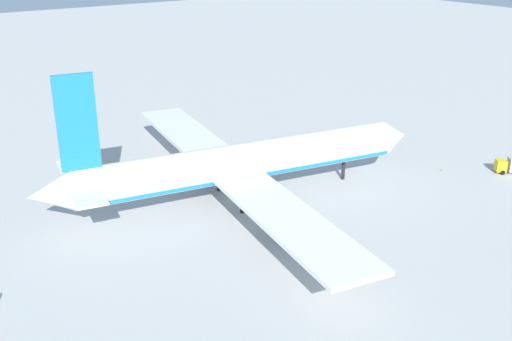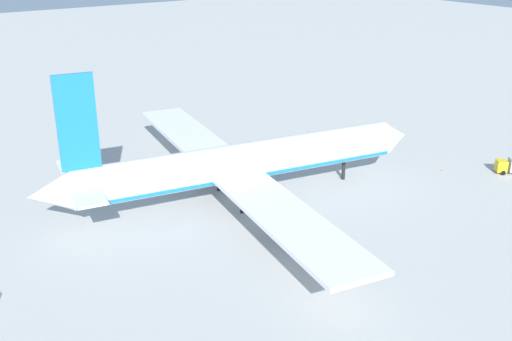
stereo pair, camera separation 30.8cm
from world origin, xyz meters
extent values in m
plane|color=#B2B2AD|center=(0.00, 0.00, 0.00)|extent=(600.00, 600.00, 0.00)
cylinder|color=white|center=(0.00, 0.00, 6.97)|extent=(59.30, 16.54, 6.51)
cone|color=white|center=(31.66, -5.51, 6.97)|extent=(6.22, 7.18, 6.38)
cone|color=white|center=(-32.30, 5.62, 6.97)|extent=(7.47, 7.21, 6.18)
cube|color=#1972BF|center=(-27.12, 4.72, 17.65)|extent=(6.00, 1.52, 14.85)
cube|color=white|center=(-26.65, 10.36, 8.27)|extent=(5.93, 9.94, 0.36)
cube|color=white|center=(-28.58, -0.75, 8.27)|extent=(5.93, 9.94, 0.36)
cube|color=white|center=(0.80, 21.80, 5.99)|extent=(15.16, 37.73, 0.70)
cylinder|color=slate|center=(0.84, 16.21, 3.66)|extent=(5.71, 4.79, 3.97)
cube|color=white|center=(-6.61, -20.79, 5.99)|extent=(15.16, 37.73, 0.70)
cylinder|color=slate|center=(-4.69, -15.54, 3.93)|extent=(5.49, 4.24, 3.44)
cylinder|color=black|center=(20.37, -3.54, 1.86)|extent=(0.70, 0.70, 3.72)
cylinder|color=black|center=(-2.01, 5.68, 1.86)|extent=(0.70, 0.70, 3.72)
cylinder|color=black|center=(-3.81, -4.67, 1.86)|extent=(0.70, 0.70, 3.72)
cube|color=#1972BF|center=(0.00, 0.00, 5.18)|extent=(56.92, 15.81, 0.50)
cube|color=yellow|center=(47.78, -19.17, 1.55)|extent=(2.78, 2.81, 2.21)
cube|color=black|center=(47.25, -18.76, 2.10)|extent=(1.14, 1.42, 0.97)
cylinder|color=black|center=(47.29, -20.11, 0.45)|extent=(0.89, 0.79, 0.90)
cylinder|color=black|center=(48.57, -18.47, 0.45)|extent=(0.89, 0.79, 0.90)
cone|color=orange|center=(33.83, 22.61, 0.28)|extent=(0.36, 0.36, 0.55)
cone|color=orange|center=(39.24, -11.96, 0.28)|extent=(0.36, 0.36, 0.55)
camera|label=1|loc=(-55.36, -81.07, 44.21)|focal=42.30mm
camera|label=2|loc=(-55.11, -81.25, 44.21)|focal=42.30mm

